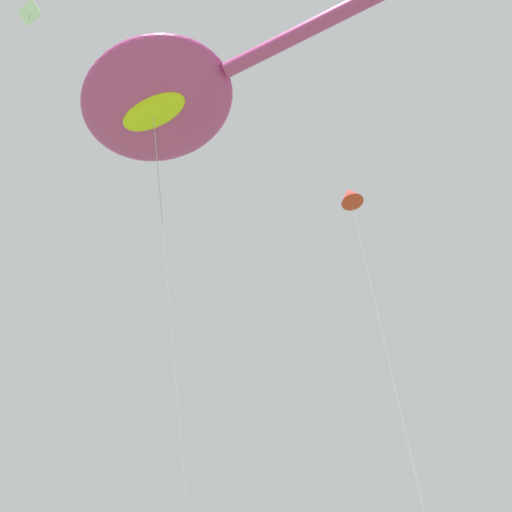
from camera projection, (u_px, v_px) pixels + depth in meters
big_show_kite at (163, 100)px, 16.53m from camera, size 9.45×12.72×17.74m
small_kite_delta_white at (350, 196)px, 25.12m from camera, size 1.92×1.70×21.93m
small_kite_diamond_red at (8, 65)px, 10.67m from camera, size 2.13×3.89×14.22m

